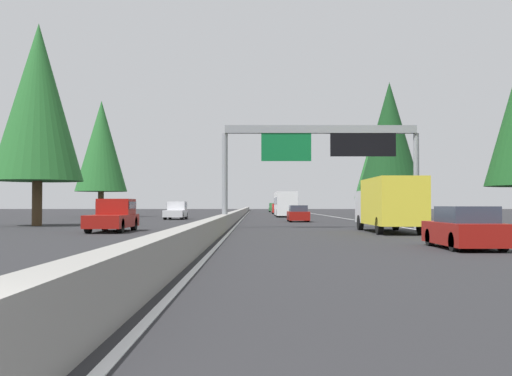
% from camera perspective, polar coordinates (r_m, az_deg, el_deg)
% --- Properties ---
extents(ground_plane, '(320.00, 320.00, 0.00)m').
position_cam_1_polar(ground_plane, '(62.66, -1.58, -2.92)').
color(ground_plane, '#262628').
extents(median_barrier, '(180.00, 0.56, 0.90)m').
position_cam_1_polar(median_barrier, '(82.65, -1.42, -2.27)').
color(median_barrier, gray).
rests_on(median_barrier, ground).
extents(shoulder_stripe_right, '(160.00, 0.16, 0.01)m').
position_cam_1_polar(shoulder_stripe_right, '(73.30, 7.68, -2.70)').
color(shoulder_stripe_right, silver).
rests_on(shoulder_stripe_right, ground).
extents(shoulder_stripe_median, '(160.00, 0.16, 0.01)m').
position_cam_1_polar(shoulder_stripe_median, '(72.65, -1.17, -2.72)').
color(shoulder_stripe_median, silver).
rests_on(shoulder_stripe_median, ground).
extents(sign_gantry_overhead, '(0.50, 12.68, 6.62)m').
position_cam_1_polar(sign_gantry_overhead, '(40.58, 6.14, 3.77)').
color(sign_gantry_overhead, gray).
rests_on(sign_gantry_overhead, ground).
extents(sedan_far_right, '(4.40, 1.80, 1.47)m').
position_cam_1_polar(sedan_far_right, '(22.93, 18.44, -3.55)').
color(sedan_far_right, maroon).
rests_on(sedan_far_right, ground).
extents(box_truck_near_center, '(8.50, 2.40, 2.95)m').
position_cam_1_polar(box_truck_near_center, '(35.27, 11.99, -1.35)').
color(box_truck_near_center, gold).
rests_on(box_truck_near_center, ground).
extents(sedan_far_left, '(4.40, 1.80, 1.47)m').
position_cam_1_polar(sedan_far_left, '(56.05, 3.85, -2.38)').
color(sedan_far_left, maroon).
rests_on(sedan_far_left, ground).
extents(minivan_mid_left, '(5.00, 1.95, 1.69)m').
position_cam_1_polar(minivan_mid_left, '(102.93, 2.03, -1.84)').
color(minivan_mid_left, red).
rests_on(minivan_mid_left, ground).
extents(bus_distant_b, '(11.50, 2.55, 3.10)m').
position_cam_1_polar(bus_distant_b, '(79.69, 2.67, -1.39)').
color(bus_distant_b, white).
rests_on(bus_distant_b, ground).
extents(pickup_mid_right, '(5.60, 2.00, 1.86)m').
position_cam_1_polar(pickup_mid_right, '(128.68, 1.63, -1.80)').
color(pickup_mid_right, '#2D6B38').
rests_on(pickup_mid_right, ground).
extents(oncoming_near, '(5.60, 2.00, 1.86)m').
position_cam_1_polar(oncoming_near, '(66.19, -7.25, -2.04)').
color(oncoming_near, silver).
rests_on(oncoming_near, ground).
extents(oncoming_far, '(5.60, 2.00, 1.86)m').
position_cam_1_polar(oncoming_far, '(36.56, -12.80, -2.44)').
color(oncoming_far, maroon).
rests_on(oncoming_far, ground).
extents(conifer_right_mid, '(6.32, 6.32, 14.37)m').
position_cam_1_polar(conifer_right_mid, '(67.03, 12.06, 4.69)').
color(conifer_right_mid, '#4C3823').
rests_on(conifer_right_mid, ground).
extents(conifer_right_far, '(5.04, 5.04, 11.44)m').
position_cam_1_polar(conifer_right_far, '(94.63, 10.45, 1.79)').
color(conifer_right_far, '#4C3823').
rests_on(conifer_right_far, ground).
extents(conifer_left_near, '(6.48, 6.48, 14.74)m').
position_cam_1_polar(conifer_left_near, '(48.50, -19.21, 7.38)').
color(conifer_left_near, '#4C3823').
rests_on(conifer_left_near, ground).
extents(conifer_left_mid, '(6.28, 6.28, 14.26)m').
position_cam_1_polar(conifer_left_mid, '(78.94, -13.89, 3.72)').
color(conifer_left_mid, '#4C3823').
rests_on(conifer_left_mid, ground).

